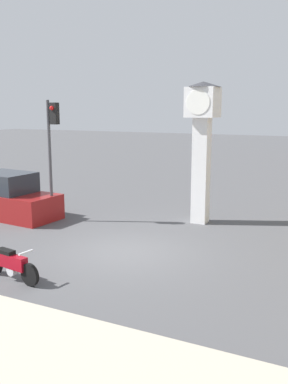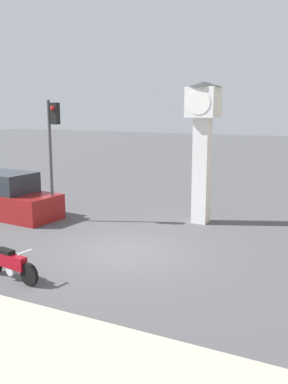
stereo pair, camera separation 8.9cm
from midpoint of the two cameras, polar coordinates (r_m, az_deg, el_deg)
name	(u,v)px [view 2 (the right image)]	position (r m, az deg, el deg)	size (l,w,h in m)	color
ground_plane	(126,252)	(13.30, -2.23, -7.97)	(120.00, 120.00, 0.00)	#4C4C4F
motorcycle	(11,264)	(11.64, -17.16, -9.13)	(1.97, 0.49, 0.87)	black
clock_tower	(203,131)	(16.21, 7.99, 8.01)	(1.31, 1.31, 5.31)	white
traffic_light	(53,140)	(16.66, -11.93, 6.85)	(0.50, 0.35, 4.65)	#47474C
parked_car	(10,198)	(18.20, -17.34, -0.80)	(4.32, 2.10, 1.80)	maroon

